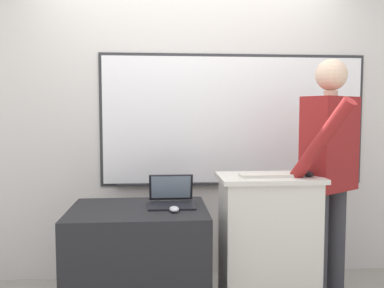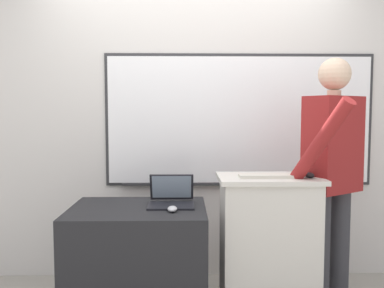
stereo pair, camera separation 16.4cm
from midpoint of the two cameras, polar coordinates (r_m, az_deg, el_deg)
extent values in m
cube|color=silver|center=(3.43, 1.74, 5.80)|extent=(6.40, 0.12, 2.92)
cube|color=#2D2D30|center=(3.40, 8.00, 3.34)|extent=(2.21, 0.02, 1.09)
cube|color=white|center=(3.40, 8.02, 3.34)|extent=(2.16, 0.02, 1.04)
cube|color=#2D2D30|center=(3.44, 7.96, -5.57)|extent=(1.95, 0.04, 0.02)
cube|color=beige|center=(2.84, 12.32, -14.44)|extent=(0.61, 0.39, 0.94)
cube|color=beige|center=(2.72, 12.49, -4.76)|extent=(0.66, 0.43, 0.03)
cube|color=black|center=(2.80, -5.82, -16.47)|extent=(0.89, 0.67, 0.76)
cylinder|color=#333338|center=(2.96, 19.07, -14.62)|extent=(0.13, 0.13, 0.85)
cylinder|color=#333338|center=(3.12, 21.47, -13.68)|extent=(0.13, 0.13, 0.85)
cube|color=maroon|center=(2.90, 20.70, -0.03)|extent=(0.44, 0.39, 0.64)
cylinder|color=beige|center=(2.89, 20.88, 6.67)|extent=(0.09, 0.09, 0.04)
sphere|color=beige|center=(2.90, 20.95, 9.17)|extent=(0.21, 0.21, 0.21)
cylinder|color=maroon|center=(2.55, 19.43, 0.33)|extent=(0.31, 0.42, 0.53)
cylinder|color=maroon|center=(3.08, 23.03, -0.31)|extent=(0.08, 0.08, 0.61)
cube|color=black|center=(2.69, -1.20, -8.68)|extent=(0.30, 0.22, 0.01)
cube|color=black|center=(2.82, -1.20, -6.08)|extent=(0.30, 0.08, 0.19)
cube|color=#8C9EB2|center=(2.81, -1.20, -6.05)|extent=(0.27, 0.07, 0.16)
cube|color=beige|center=(2.66, 12.54, -4.42)|extent=(0.39, 0.11, 0.02)
ellipsoid|color=#BCBCC1|center=(2.56, -0.93, -9.11)|extent=(0.06, 0.10, 0.03)
ellipsoid|color=black|center=(2.72, 17.82, -4.18)|extent=(0.06, 0.10, 0.03)
camera|label=1|loc=(0.08, -88.26, 0.13)|focal=38.00mm
camera|label=2|loc=(0.08, 91.74, -0.13)|focal=38.00mm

